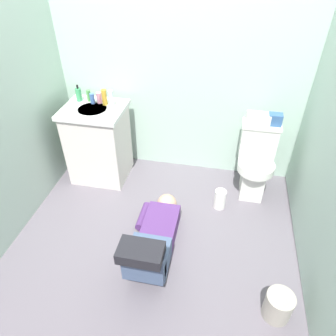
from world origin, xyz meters
The scene contains 16 objects.
ground_plane centered at (0.00, 0.00, -0.02)m, with size 2.95×2.93×0.04m, color #605A63.
wall_back centered at (0.00, 1.01, 1.20)m, with size 2.61×0.08×2.40m, color #ADCBB9.
toilet centered at (0.83, 0.67, 0.37)m, with size 0.36×0.46×0.75m.
vanity_cabinet centered at (-0.78, 0.62, 0.42)m, with size 0.60×0.52×0.82m.
faucet centered at (-0.78, 0.76, 0.87)m, with size 0.02×0.02×0.10m, color silver.
person_plumber centered at (0.03, -0.32, 0.18)m, with size 0.39×1.06×0.52m.
tissue_box centered at (0.79, 0.76, 0.80)m, with size 0.22×0.11×0.10m, color silver.
toiletry_bag centered at (0.94, 0.76, 0.81)m, with size 0.12×0.09×0.11m, color #33598C.
soap_dispenser centered at (-0.97, 0.74, 0.89)m, with size 0.06×0.06×0.17m.
bottle_green centered at (-0.87, 0.75, 0.88)m, with size 0.04×0.04×0.12m, color #529F4E.
bottle_blue centered at (-0.82, 0.71, 0.87)m, with size 0.04×0.04×0.10m, color #446DB3.
bottle_pink centered at (-0.76, 0.73, 0.87)m, with size 0.05×0.05×0.11m, color pink.
bottle_amber centered at (-0.69, 0.70, 0.90)m, with size 0.05×0.05×0.16m, color gold.
bottle_clear centered at (-0.61, 0.68, 0.90)m, with size 0.05×0.05×0.17m, color silver.
trash_can centered at (1.01, -0.67, 0.11)m, with size 0.20×0.20×0.22m, color #9B9688.
paper_towel_roll centered at (0.53, 0.35, 0.10)m, with size 0.11×0.11×0.20m, color white.
Camera 1 is at (0.48, -1.93, 2.21)m, focal length 33.43 mm.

